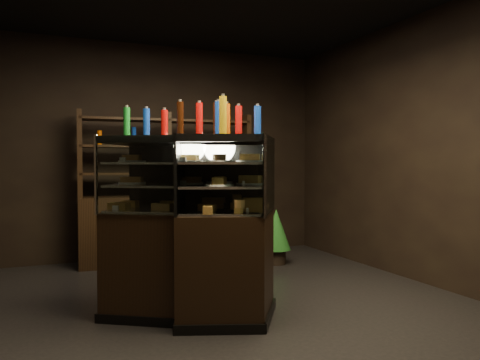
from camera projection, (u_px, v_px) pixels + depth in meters
name	position (u px, v px, depth m)	size (l,w,h in m)	color
ground	(206.00, 306.00, 4.35)	(5.00, 5.00, 0.00)	black
room_shell	(206.00, 97.00, 4.28)	(5.02, 5.02, 3.01)	black
display_case	(205.00, 253.00, 4.20)	(1.70, 1.60, 1.57)	black
food_display	(205.00, 180.00, 4.18)	(1.24, 1.30, 0.48)	gold
bottles_top	(205.00, 122.00, 4.16)	(1.07, 1.16, 0.30)	yellow
potted_conifer	(276.00, 228.00, 6.17)	(0.39, 0.39, 0.83)	black
back_shelving	(167.00, 217.00, 6.27)	(2.29, 0.57, 2.00)	black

